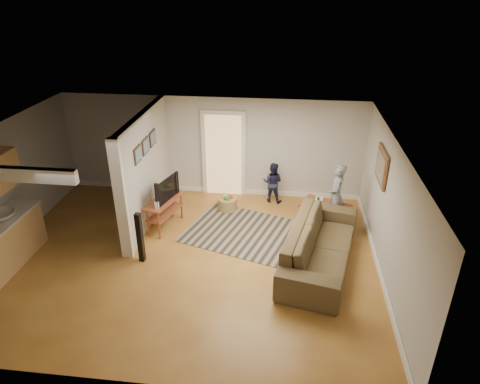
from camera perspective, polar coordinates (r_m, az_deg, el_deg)
name	(u,v)px	position (r m, az deg, el deg)	size (l,w,h in m)	color
ground	(188,257)	(8.74, -6.96, -8.64)	(7.50, 7.50, 0.00)	brown
room_shell	(136,180)	(8.67, -13.72, 1.55)	(7.54, 6.02, 2.52)	beige
area_rug	(247,232)	(9.45, 0.97, -5.41)	(2.61, 1.91, 0.01)	black
sofa	(319,263)	(8.67, 10.43, -9.27)	(2.88, 1.13, 0.84)	#4D3C26
coffee_table	(326,208)	(9.93, 11.39, -2.14)	(1.23, 1.01, 0.63)	brown
tv_console	(165,202)	(9.50, -10.03, -1.34)	(0.71, 1.18, 0.95)	brown
speaker_left	(140,238)	(8.52, -13.18, -5.94)	(0.11, 0.11, 1.06)	black
speaker_right	(158,202)	(9.90, -10.92, -1.32)	(0.09, 0.09, 0.92)	black
toy_basket	(227,203)	(10.29, -1.69, -1.50)	(0.46, 0.46, 0.41)	olive
child	(333,223)	(10.03, 12.30, -4.09)	(0.53, 0.35, 1.45)	gray
toddler	(272,201)	(10.79, 4.29, -1.18)	(0.50, 0.39, 1.03)	#1B1C38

